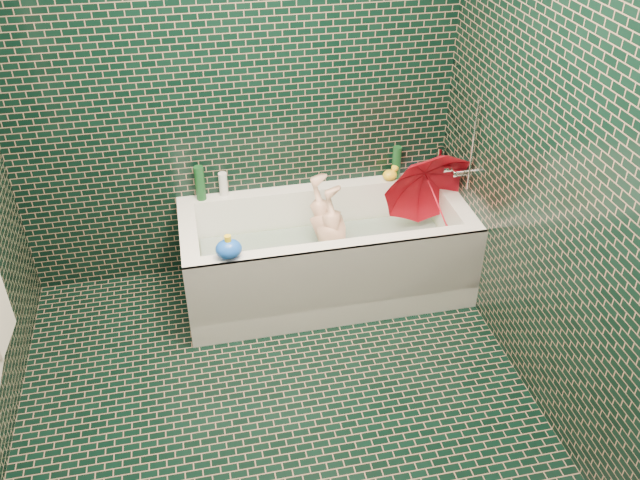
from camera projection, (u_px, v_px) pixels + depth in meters
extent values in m
plane|color=black|center=(282.00, 425.00, 3.36)|extent=(2.80, 2.80, 0.00)
plane|color=black|center=(234.00, 82.00, 3.78)|extent=(2.80, 0.00, 2.80)
plane|color=black|center=(574.00, 178.00, 2.88)|extent=(0.00, 2.80, 2.80)
cube|color=white|center=(326.00, 278.00, 4.22)|extent=(1.70, 0.75, 0.15)
cube|color=white|center=(315.00, 214.00, 4.33)|extent=(1.70, 0.10, 0.40)
cube|color=white|center=(339.00, 274.00, 3.80)|extent=(1.70, 0.10, 0.40)
cube|color=white|center=(451.00, 226.00, 4.21)|extent=(0.10, 0.55, 0.40)
cube|color=white|center=(192.00, 258.00, 3.93)|extent=(0.10, 0.55, 0.40)
cube|color=white|center=(340.00, 289.00, 3.81)|extent=(1.70, 0.02, 0.55)
cube|color=green|center=(326.00, 268.00, 4.18)|extent=(1.35, 0.47, 0.01)
cube|color=silver|center=(326.00, 249.00, 4.09)|extent=(1.48, 0.53, 0.00)
cylinder|color=silver|center=(463.00, 172.00, 4.00)|extent=(0.14, 0.05, 0.05)
cylinder|color=silver|center=(447.00, 169.00, 4.03)|extent=(0.05, 0.04, 0.04)
cylinder|color=silver|center=(473.00, 146.00, 3.79)|extent=(0.01, 0.01, 0.55)
imported|color=#D9A387|center=(335.00, 246.00, 4.10)|extent=(0.98, 0.52, 0.36)
imported|color=red|center=(437.00, 202.00, 3.96)|extent=(0.70, 0.75, 0.80)
imported|color=white|center=(419.00, 175.00, 4.34)|extent=(0.11, 0.11, 0.24)
imported|color=#4F1F75|center=(420.00, 177.00, 4.31)|extent=(0.10, 0.10, 0.19)
imported|color=#13441D|center=(434.00, 176.00, 4.32)|extent=(0.13, 0.13, 0.15)
cylinder|color=#13441D|center=(396.00, 162.00, 4.25)|extent=(0.06, 0.06, 0.21)
cylinder|color=silver|center=(439.00, 162.00, 4.28)|extent=(0.07, 0.07, 0.20)
cylinder|color=#13441D|center=(200.00, 183.00, 4.03)|extent=(0.07, 0.07, 0.22)
cylinder|color=white|center=(223.00, 184.00, 4.09)|extent=(0.07, 0.07, 0.15)
ellipsoid|color=yellow|center=(390.00, 175.00, 4.26)|extent=(0.11, 0.10, 0.07)
sphere|color=yellow|center=(395.00, 168.00, 4.25)|extent=(0.05, 0.05, 0.05)
cone|color=orange|center=(398.00, 167.00, 4.26)|extent=(0.02, 0.03, 0.02)
ellipsoid|color=blue|center=(229.00, 249.00, 3.55)|extent=(0.15, 0.13, 0.11)
cylinder|color=yellow|center=(228.00, 239.00, 3.52)|extent=(0.04, 0.04, 0.04)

